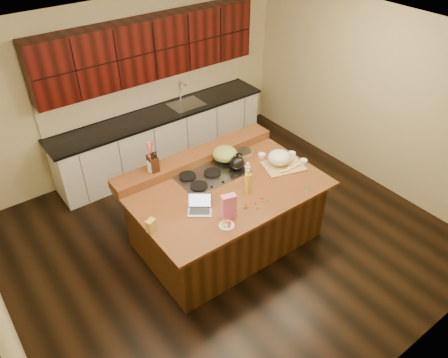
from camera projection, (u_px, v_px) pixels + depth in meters
room at (226, 157)px, 5.22m from camera, size 5.52×5.02×2.72m
island at (226, 214)px, 5.74m from camera, size 2.40×1.60×0.92m
back_ledge at (195, 157)px, 5.89m from camera, size 2.40×0.30×0.12m
cooktop at (212, 174)px, 5.66m from camera, size 0.92×0.52×0.05m
back_counter at (158, 109)px, 7.02m from camera, size 3.70×0.66×2.40m
kettle at (237, 163)px, 5.65m from camera, size 0.22×0.22×0.18m
green_bowl at (225, 154)px, 5.81m from camera, size 0.40×0.40×0.19m
laptop at (200, 206)px, 5.07m from camera, size 0.36×0.34×0.19m
oil_bottle at (248, 183)px, 5.29m from camera, size 0.09×0.09×0.27m
vinegar_bottle at (247, 174)px, 5.46m from camera, size 0.08×0.08×0.25m
wooden_tray at (280, 160)px, 5.78m from camera, size 0.61×0.51×0.21m
ramekin_a at (304, 161)px, 5.88m from camera, size 0.13×0.13×0.04m
ramekin_b at (262, 155)px, 6.00m from camera, size 0.12×0.12×0.04m
ramekin_c at (292, 154)px, 6.02m from camera, size 0.10×0.10×0.04m
strainer_bowl at (243, 155)px, 5.97m from camera, size 0.30×0.30×0.09m
kitchen_timer at (307, 188)px, 5.38m from camera, size 0.10×0.10×0.07m
pink_bag at (229, 207)px, 4.91m from camera, size 0.18×0.13×0.31m
candy_plate at (227, 225)px, 4.88m from camera, size 0.22×0.22×0.01m
package_box at (151, 226)px, 4.77m from camera, size 0.13×0.11×0.15m
utensil_crock at (152, 166)px, 5.50m from camera, size 0.14×0.14×0.14m
knife_block at (153, 163)px, 5.49m from camera, size 0.11×0.17×0.20m
gumdrop_0 at (247, 207)px, 5.12m from camera, size 0.02×0.02×0.02m
gumdrop_1 at (262, 201)px, 5.21m from camera, size 0.02×0.02×0.02m
gumdrop_2 at (261, 198)px, 5.27m from camera, size 0.02×0.02×0.02m
gumdrop_3 at (237, 209)px, 5.10m from camera, size 0.02×0.02×0.02m
gumdrop_4 at (263, 198)px, 5.26m from camera, size 0.02×0.02×0.02m
gumdrop_5 at (244, 208)px, 5.12m from camera, size 0.02×0.02×0.02m
gumdrop_6 at (245, 205)px, 5.16m from camera, size 0.02×0.02×0.02m
gumdrop_7 at (268, 200)px, 5.23m from camera, size 0.02×0.02×0.02m
gumdrop_8 at (255, 203)px, 5.18m from camera, size 0.02×0.02×0.02m
gumdrop_9 at (258, 208)px, 5.12m from camera, size 0.02×0.02×0.02m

